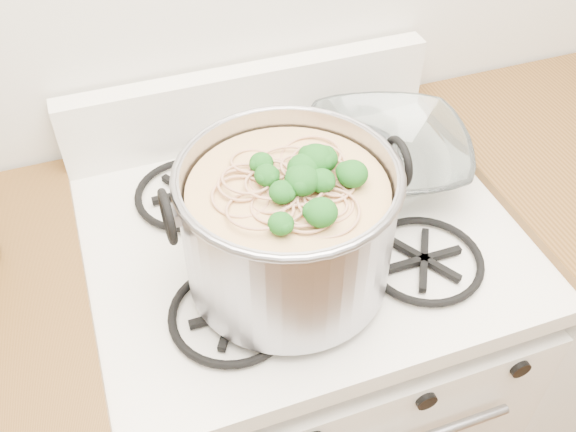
{
  "coord_description": "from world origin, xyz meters",
  "views": [
    {
      "loc": [
        -0.29,
        0.5,
        1.73
      ],
      "look_at": [
        -0.06,
        1.16,
        1.05
      ],
      "focal_mm": 40.0,
      "sensor_mm": 36.0,
      "label": 1
    }
  ],
  "objects_px": {
    "stock_pot": "(288,226)",
    "spatula": "(293,216)",
    "glass_bowl": "(384,162)",
    "gas_range": "(298,371)"
  },
  "relations": [
    {
      "from": "gas_range",
      "to": "glass_bowl",
      "type": "relative_size",
      "value": 7.39
    },
    {
      "from": "gas_range",
      "to": "spatula",
      "type": "relative_size",
      "value": 2.98
    },
    {
      "from": "stock_pot",
      "to": "spatula",
      "type": "xyz_separation_m",
      "value": [
        0.05,
        0.11,
        -0.1
      ]
    },
    {
      "from": "spatula",
      "to": "glass_bowl",
      "type": "xyz_separation_m",
      "value": [
        0.22,
        0.08,
        0.0
      ]
    },
    {
      "from": "gas_range",
      "to": "stock_pot",
      "type": "relative_size",
      "value": 2.53
    },
    {
      "from": "gas_range",
      "to": "glass_bowl",
      "type": "distance_m",
      "value": 0.55
    },
    {
      "from": "stock_pot",
      "to": "glass_bowl",
      "type": "height_order",
      "value": "stock_pot"
    },
    {
      "from": "spatula",
      "to": "stock_pot",
      "type": "bearing_deg",
      "value": -95.01
    },
    {
      "from": "spatula",
      "to": "glass_bowl",
      "type": "height_order",
      "value": "glass_bowl"
    },
    {
      "from": "gas_range",
      "to": "stock_pot",
      "type": "height_order",
      "value": "stock_pot"
    }
  ]
}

